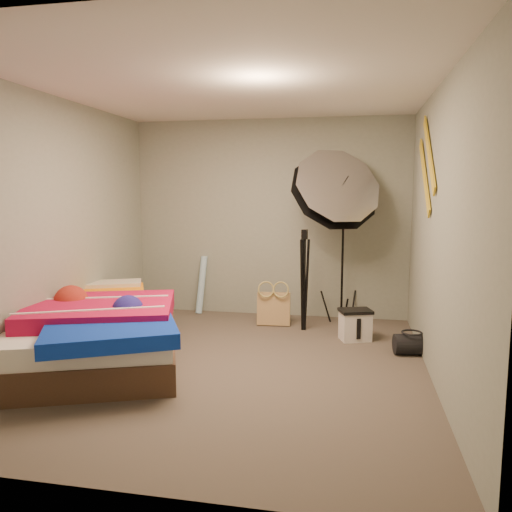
% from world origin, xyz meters
% --- Properties ---
extents(floor, '(4.00, 4.00, 0.00)m').
position_xyz_m(floor, '(0.00, 0.00, 0.00)').
color(floor, brown).
rests_on(floor, ground).
extents(ceiling, '(4.00, 4.00, 0.00)m').
position_xyz_m(ceiling, '(0.00, 0.00, 2.50)').
color(ceiling, silver).
rests_on(ceiling, wall_back).
extents(wall_back, '(3.50, 0.00, 3.50)m').
position_xyz_m(wall_back, '(0.00, 2.00, 1.25)').
color(wall_back, gray).
rests_on(wall_back, floor).
extents(wall_front, '(3.50, 0.00, 3.50)m').
position_xyz_m(wall_front, '(0.00, -2.00, 1.25)').
color(wall_front, gray).
rests_on(wall_front, floor).
extents(wall_left, '(0.00, 4.00, 4.00)m').
position_xyz_m(wall_left, '(-1.75, 0.00, 1.25)').
color(wall_left, gray).
rests_on(wall_left, floor).
extents(wall_right, '(0.00, 4.00, 4.00)m').
position_xyz_m(wall_right, '(1.75, 0.00, 1.25)').
color(wall_right, gray).
rests_on(wall_right, floor).
extents(tote_bag, '(0.41, 0.21, 0.41)m').
position_xyz_m(tote_bag, '(0.14, 1.49, 0.20)').
color(tote_bag, tan).
rests_on(tote_bag, floor).
extents(wrapping_roll, '(0.16, 0.23, 0.76)m').
position_xyz_m(wrapping_roll, '(-0.89, 1.90, 0.38)').
color(wrapping_roll, '#5CA9D7').
rests_on(wrapping_roll, floor).
extents(camera_case, '(0.36, 0.31, 0.31)m').
position_xyz_m(camera_case, '(1.11, 1.04, 0.16)').
color(camera_case, silver).
rests_on(camera_case, floor).
extents(duffel_bag, '(0.36, 0.25, 0.20)m').
position_xyz_m(duffel_bag, '(1.65, 0.66, 0.10)').
color(duffel_bag, black).
rests_on(duffel_bag, floor).
extents(wall_stripe_upper, '(0.02, 0.91, 0.78)m').
position_xyz_m(wall_stripe_upper, '(1.73, 0.60, 1.95)').
color(wall_stripe_upper, gold).
rests_on(wall_stripe_upper, wall_right).
extents(wall_stripe_lower, '(0.02, 0.91, 0.78)m').
position_xyz_m(wall_stripe_lower, '(1.73, 0.85, 1.75)').
color(wall_stripe_lower, gold).
rests_on(wall_stripe_lower, wall_right).
extents(bed, '(2.13, 2.44, 0.60)m').
position_xyz_m(bed, '(-1.29, -0.08, 0.30)').
color(bed, '#4C3324').
rests_on(bed, floor).
extents(photo_umbrella, '(1.12, 1.10, 2.20)m').
position_xyz_m(photo_umbrella, '(0.83, 1.57, 1.58)').
color(photo_umbrella, black).
rests_on(photo_umbrella, floor).
extents(camera_tripod, '(0.07, 0.07, 1.17)m').
position_xyz_m(camera_tripod, '(0.52, 1.34, 0.67)').
color(camera_tripod, black).
rests_on(camera_tripod, floor).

